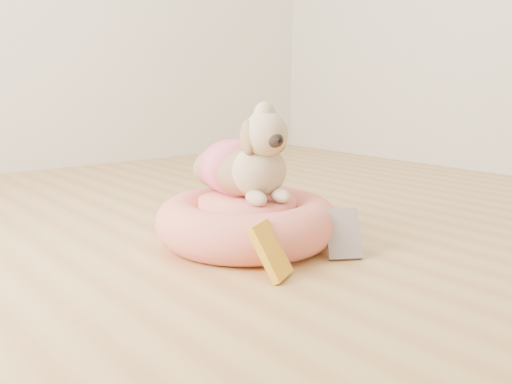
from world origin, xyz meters
TOP-DOWN VIEW (x-y plane):
  - floor at (0.00, 0.00)m, footprint 4.50×4.50m
  - pet_bed at (-0.11, 0.13)m, footprint 0.65×0.65m
  - dog at (-0.09, 0.16)m, footprint 0.40×0.52m
  - book_yellow at (-0.27, -0.19)m, footprint 0.15×0.15m
  - book_white at (0.05, -0.19)m, footprint 0.15×0.15m

SIDE VIEW (x-z plane):
  - floor at x=0.00m, z-range 0.00..0.00m
  - book_white at x=0.05m, z-range 0.00..0.16m
  - pet_bed at x=-0.11m, z-range 0.00..0.16m
  - book_yellow at x=-0.27m, z-range 0.00..0.17m
  - dog at x=-0.09m, z-range 0.17..0.51m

